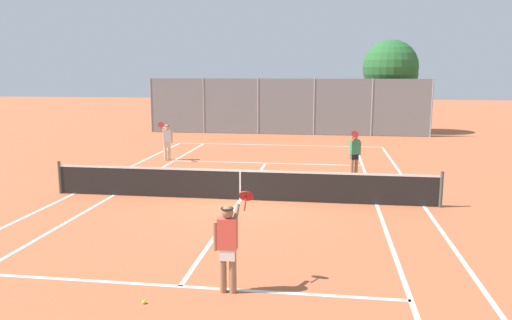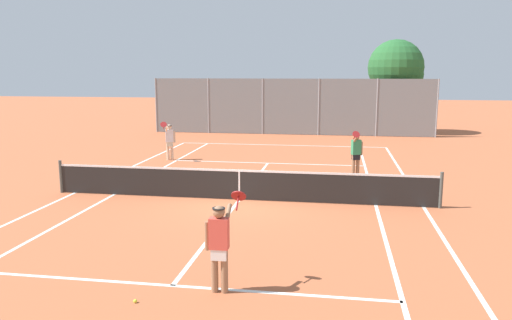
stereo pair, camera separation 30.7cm
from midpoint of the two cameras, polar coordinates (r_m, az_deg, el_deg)
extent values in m
plane|color=#B25B38|center=(15.50, -1.34, -4.57)|extent=(120.00, 120.00, 0.00)
cube|color=silver|center=(27.07, 3.30, 1.71)|extent=(11.00, 0.10, 0.01)
cube|color=silver|center=(17.35, -19.53, -3.56)|extent=(0.10, 23.80, 0.01)
cube|color=silver|center=(15.49, 19.17, -5.13)|extent=(0.10, 23.80, 0.01)
cube|color=silver|center=(16.74, -15.41, -3.82)|extent=(0.10, 23.80, 0.01)
cube|color=silver|center=(15.31, 14.10, -5.05)|extent=(0.10, 23.80, 0.01)
cube|color=silver|center=(9.62, -8.58, -14.02)|extent=(8.26, 0.10, 0.01)
cube|color=silver|center=(21.68, 1.77, -0.35)|extent=(8.26, 0.10, 0.01)
cube|color=silver|center=(15.50, -1.34, -4.56)|extent=(0.10, 12.80, 0.01)
cylinder|color=#474C47|center=(17.46, -20.93, -1.78)|extent=(0.10, 0.10, 1.07)
cylinder|color=#474C47|center=(15.45, 20.93, -3.24)|extent=(0.10, 0.10, 1.07)
cube|color=black|center=(15.39, -1.35, -2.89)|extent=(11.90, 0.02, 0.89)
cube|color=white|center=(15.30, -1.35, -1.23)|extent=(11.90, 0.03, 0.06)
cube|color=white|center=(15.40, -1.35, -2.96)|extent=(0.05, 0.03, 0.89)
cylinder|color=#936B4C|center=(9.15, -3.77, -12.44)|extent=(0.13, 0.13, 0.82)
cylinder|color=#936B4C|center=(9.12, -2.64, -12.52)|extent=(0.13, 0.13, 0.82)
cube|color=white|center=(9.01, -3.23, -10.54)|extent=(0.28, 0.18, 0.24)
cube|color=#D84C3F|center=(8.89, -3.25, -8.37)|extent=(0.34, 0.21, 0.56)
sphere|color=#936B4C|center=(8.78, -3.28, -5.95)|extent=(0.22, 0.22, 0.22)
cylinder|color=black|center=(8.76, -3.28, -5.54)|extent=(0.23, 0.23, 0.02)
cylinder|color=#936B4C|center=(8.96, -4.64, -8.66)|extent=(0.08, 0.08, 0.52)
cylinder|color=#936B4C|center=(8.91, -2.26, -6.36)|extent=(0.09, 0.46, 0.35)
cylinder|color=maroon|center=(9.09, -1.16, -4.98)|extent=(0.04, 0.25, 0.22)
cylinder|color=maroon|center=(9.18, -1.04, -4.12)|extent=(0.28, 0.20, 0.23)
cylinder|color=beige|center=(22.72, -9.20, 1.04)|extent=(0.13, 0.13, 0.82)
cylinder|color=beige|center=(22.71, -9.65, 1.03)|extent=(0.13, 0.13, 0.82)
cube|color=beige|center=(22.67, -9.45, 1.86)|extent=(0.33, 0.27, 0.24)
cube|color=white|center=(22.62, -9.48, 2.76)|extent=(0.39, 0.31, 0.56)
sphere|color=beige|center=(22.58, -9.50, 3.74)|extent=(0.22, 0.22, 0.22)
cylinder|color=black|center=(22.57, -9.51, 3.91)|extent=(0.23, 0.23, 0.02)
cylinder|color=beige|center=(22.64, -8.92, 2.63)|extent=(0.08, 0.08, 0.52)
cylinder|color=beige|center=(22.44, -9.81, 3.44)|extent=(0.24, 0.45, 0.35)
cylinder|color=maroon|center=(22.16, -10.13, 3.76)|extent=(0.12, 0.24, 0.22)
cylinder|color=maroon|center=(22.03, -10.13, 4.02)|extent=(0.33, 0.29, 0.23)
cylinder|color=#936B4C|center=(19.44, 12.00, -0.56)|extent=(0.13, 0.13, 0.82)
cylinder|color=#936B4C|center=(19.36, 11.51, -0.58)|extent=(0.13, 0.13, 0.82)
cube|color=black|center=(19.34, 11.79, 0.39)|extent=(0.33, 0.27, 0.24)
cube|color=#338C59|center=(19.29, 11.83, 1.45)|extent=(0.39, 0.32, 0.56)
sphere|color=#936B4C|center=(19.23, 11.87, 2.59)|extent=(0.22, 0.22, 0.22)
cylinder|color=black|center=(19.23, 11.88, 2.79)|extent=(0.23, 0.23, 0.02)
cylinder|color=#936B4C|center=(19.39, 12.41, 1.29)|extent=(0.08, 0.08, 0.52)
cylinder|color=#936B4C|center=(19.07, 11.68, 2.23)|extent=(0.25, 0.45, 0.35)
cylinder|color=maroon|center=(18.76, 11.67, 2.60)|extent=(0.13, 0.24, 0.22)
cylinder|color=maroon|center=(18.64, 11.84, 2.89)|extent=(0.33, 0.29, 0.23)
sphere|color=#D1DB33|center=(18.55, -14.24, -2.34)|extent=(0.07, 0.07, 0.07)
sphere|color=#D1DB33|center=(9.08, -12.67, -15.45)|extent=(0.07, 0.07, 0.07)
cylinder|color=gray|center=(33.52, -11.08, 6.17)|extent=(0.08, 0.08, 3.53)
cylinder|color=gray|center=(32.46, -5.19, 6.19)|extent=(0.08, 0.08, 3.53)
cylinder|color=gray|center=(31.77, 1.04, 6.15)|extent=(0.08, 0.08, 3.53)
cylinder|color=gray|center=(31.46, 7.46, 6.03)|extent=(0.08, 0.08, 3.53)
cylinder|color=gray|center=(31.54, 13.92, 5.83)|extent=(0.08, 0.08, 3.53)
cylinder|color=gray|center=(32.02, 20.27, 5.57)|extent=(0.08, 0.08, 3.53)
cube|color=slate|center=(31.56, 4.23, 6.10)|extent=(17.68, 0.02, 3.49)
cylinder|color=brown|center=(33.64, 15.72, 5.52)|extent=(0.22, 0.22, 2.97)
sphere|color=#26602D|center=(33.56, 15.94, 10.15)|extent=(3.52, 3.52, 3.52)
sphere|color=#26602D|center=(33.49, 16.85, 9.35)|extent=(2.40, 2.40, 2.40)
camera|label=1|loc=(0.15, -89.47, 0.09)|focal=35.00mm
camera|label=2|loc=(0.15, 90.53, -0.09)|focal=35.00mm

